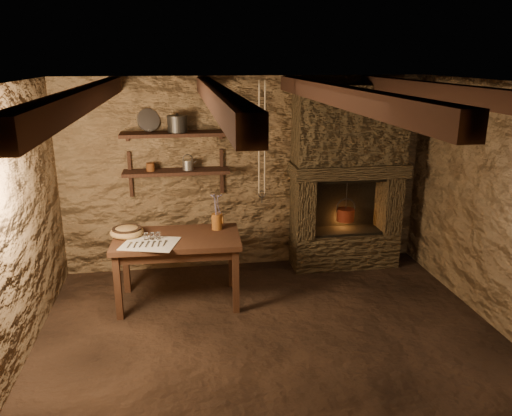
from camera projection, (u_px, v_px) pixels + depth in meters
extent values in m
plane|color=black|center=(275.00, 346.00, 4.69)|extent=(4.50, 4.50, 0.00)
cube|color=brown|center=(245.00, 174.00, 6.24)|extent=(4.50, 0.04, 2.40)
cube|color=brown|center=(354.00, 356.00, 2.45)|extent=(4.50, 0.04, 2.40)
cube|color=brown|center=(2.00, 240.00, 4.01)|extent=(0.04, 4.00, 2.40)
cube|color=brown|center=(511.00, 214.00, 4.68)|extent=(0.04, 4.00, 2.40)
cube|color=black|center=(278.00, 84.00, 4.00)|extent=(4.50, 4.00, 0.04)
cube|color=black|center=(85.00, 98.00, 3.80)|extent=(0.14, 3.95, 0.16)
cube|color=black|center=(216.00, 96.00, 3.95)|extent=(0.14, 3.95, 0.16)
cube|color=black|center=(337.00, 95.00, 4.10)|extent=(0.14, 3.95, 0.16)
cube|color=black|center=(450.00, 94.00, 4.24)|extent=(0.14, 3.95, 0.16)
cube|color=black|center=(176.00, 172.00, 5.93)|extent=(1.25, 0.30, 0.04)
cube|color=black|center=(175.00, 134.00, 5.80)|extent=(1.25, 0.30, 0.04)
cube|color=#322719|center=(343.00, 248.00, 6.48)|extent=(1.35, 0.45, 0.45)
cube|color=#322719|center=(303.00, 206.00, 6.22)|extent=(0.23, 0.45, 0.75)
cube|color=#322719|center=(388.00, 202.00, 6.39)|extent=(0.23, 0.45, 0.75)
cube|color=#322719|center=(349.00, 169.00, 6.15)|extent=(1.43, 0.51, 0.16)
cube|color=#322719|center=(350.00, 124.00, 6.01)|extent=(1.35, 0.45, 0.94)
cube|color=black|center=(341.00, 200.00, 6.49)|extent=(0.90, 0.06, 0.75)
cube|color=#371F13|center=(177.00, 239.00, 5.35)|extent=(1.37, 0.81, 0.06)
cube|color=#371F13|center=(177.00, 247.00, 5.37)|extent=(1.25, 0.69, 0.10)
cube|color=white|center=(150.00, 243.00, 5.13)|extent=(0.64, 0.57, 0.01)
cylinder|color=#97541D|center=(217.00, 221.00, 5.54)|extent=(0.14, 0.14, 0.18)
torus|color=#97541D|center=(222.00, 220.00, 5.55)|extent=(0.02, 0.10, 0.10)
ellipsoid|color=olive|center=(127.00, 232.00, 5.35)|extent=(0.47, 0.47, 0.13)
cylinder|color=#282624|center=(177.00, 125.00, 5.77)|extent=(0.30, 0.30, 0.17)
cylinder|color=#A3A49E|center=(148.00, 120.00, 5.81)|extent=(0.29, 0.21, 0.27)
cylinder|color=#602E13|center=(151.00, 167.00, 5.87)|extent=(0.12, 0.12, 0.10)
cylinder|color=maroon|center=(345.00, 215.00, 6.30)|extent=(0.25, 0.25, 0.15)
torus|color=#282624|center=(346.00, 208.00, 6.27)|extent=(0.25, 0.02, 0.25)
cylinder|color=#282624|center=(346.00, 196.00, 6.23)|extent=(0.01, 0.01, 0.44)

